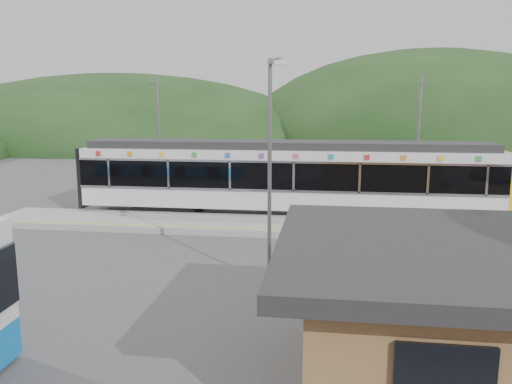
# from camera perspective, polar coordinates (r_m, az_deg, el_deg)

# --- Properties ---
(ground) EXTENTS (120.00, 120.00, 0.00)m
(ground) POSITION_cam_1_polar(r_m,az_deg,el_deg) (19.28, 0.92, -6.65)
(ground) COLOR #4C4C4F
(ground) RESTS_ON ground
(hills) EXTENTS (146.00, 149.00, 26.00)m
(hills) POSITION_cam_1_polar(r_m,az_deg,el_deg) (24.57, 17.00, -3.45)
(hills) COLOR #1E3D19
(hills) RESTS_ON ground
(platform) EXTENTS (26.00, 3.20, 0.30)m
(platform) POSITION_cam_1_polar(r_m,az_deg,el_deg) (22.40, 1.96, -3.90)
(platform) COLOR #9E9E99
(platform) RESTS_ON ground
(yellow_line) EXTENTS (26.00, 0.10, 0.01)m
(yellow_line) POSITION_cam_1_polar(r_m,az_deg,el_deg) (21.11, 1.59, -4.32)
(yellow_line) COLOR yellow
(yellow_line) RESTS_ON platform
(train) EXTENTS (20.44, 3.01, 3.74)m
(train) POSITION_cam_1_polar(r_m,az_deg,el_deg) (24.65, 3.42, 1.90)
(train) COLOR black
(train) RESTS_ON ground
(catenary_mast_west) EXTENTS (0.18, 1.80, 7.00)m
(catenary_mast_west) POSITION_cam_1_polar(r_m,az_deg,el_deg) (28.51, -11.05, 6.02)
(catenary_mast_west) COLOR slate
(catenary_mast_west) RESTS_ON ground
(catenary_mast_east) EXTENTS (0.18, 1.80, 7.00)m
(catenary_mast_east) POSITION_cam_1_polar(r_m,az_deg,el_deg) (27.37, 18.02, 5.57)
(catenary_mast_east) COLOR slate
(catenary_mast_east) RESTS_ON ground
(lamp_post) EXTENTS (0.54, 1.23, 6.82)m
(lamp_post) POSITION_cam_1_polar(r_m,az_deg,el_deg) (14.74, 1.52, 4.28)
(lamp_post) COLOR slate
(lamp_post) RESTS_ON ground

